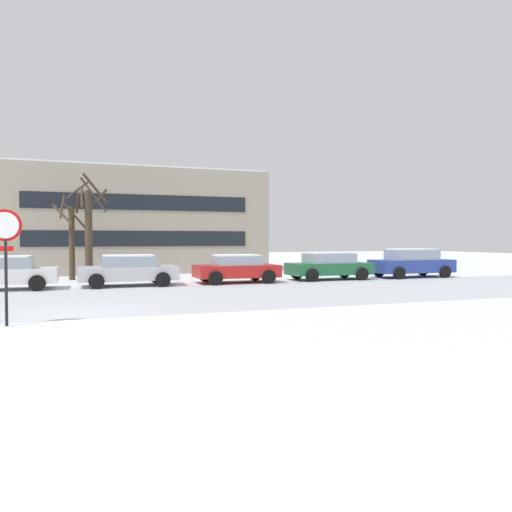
% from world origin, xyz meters
% --- Properties ---
extents(ground_plane, '(120.00, 120.00, 0.00)m').
position_xyz_m(ground_plane, '(0.00, 0.00, 0.00)').
color(ground_plane, white).
extents(road_surface, '(80.00, 8.28, 0.00)m').
position_xyz_m(road_surface, '(0.00, 3.14, 0.00)').
color(road_surface, '#B7BCC4').
rests_on(road_surface, ground).
extents(stop_sign, '(0.75, 0.17, 2.77)m').
position_xyz_m(stop_sign, '(-1.48, -1.38, 1.94)').
color(stop_sign, black).
rests_on(stop_sign, ground).
extents(parked_car_white, '(4.20, 2.13, 1.39)m').
position_xyz_m(parked_car_white, '(-2.74, 7.98, 0.72)').
color(parked_car_white, white).
rests_on(parked_car_white, ground).
extents(parked_car_silver, '(4.21, 2.18, 1.37)m').
position_xyz_m(parked_car_silver, '(2.23, 8.05, 0.71)').
color(parked_car_silver, silver).
rests_on(parked_car_silver, ground).
extents(parked_car_red, '(3.91, 2.18, 1.34)m').
position_xyz_m(parked_car_red, '(7.20, 7.98, 0.69)').
color(parked_car_red, red).
rests_on(parked_car_red, ground).
extents(parked_car_green, '(4.25, 2.04, 1.40)m').
position_xyz_m(parked_car_green, '(12.17, 8.09, 0.72)').
color(parked_car_green, '#1E6038').
rests_on(parked_car_green, ground).
extents(parked_car_blue, '(4.45, 2.09, 1.55)m').
position_xyz_m(parked_car_blue, '(17.14, 8.01, 0.78)').
color(parked_car_blue, '#283D93').
rests_on(parked_car_blue, ground).
extents(tree_far_left, '(1.66, 1.49, 4.38)m').
position_xyz_m(tree_far_left, '(-0.14, 12.37, 2.20)').
color(tree_far_left, '#423326').
rests_on(tree_far_left, ground).
extents(tree_far_right, '(2.00, 2.00, 5.26)m').
position_xyz_m(tree_far_right, '(0.69, 11.87, 2.57)').
color(tree_far_right, '#423326').
rests_on(tree_far_right, ground).
extents(building_far_left, '(15.92, 10.18, 6.39)m').
position_xyz_m(building_far_left, '(3.62, 20.07, 3.19)').
color(building_far_left, '#9E937F').
rests_on(building_far_left, ground).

